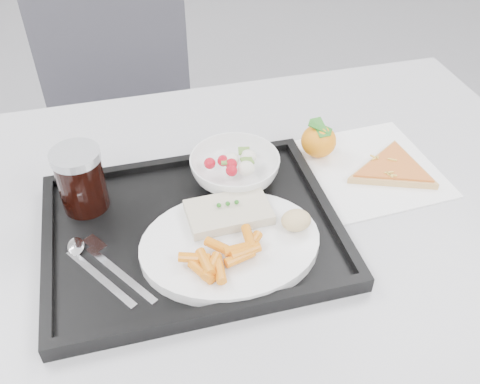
{
  "coord_description": "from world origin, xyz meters",
  "views": [
    {
      "loc": [
        -0.16,
        -0.34,
        1.35
      ],
      "look_at": [
        0.01,
        0.31,
        0.77
      ],
      "focal_mm": 40.0,
      "sensor_mm": 36.0,
      "label": 1
    }
  ],
  "objects_px": {
    "dinner_plate": "(230,244)",
    "salad_bowl": "(235,169)",
    "table": "(236,235)",
    "tray": "(192,231)",
    "tangerine": "(319,141)",
    "pizza_slice": "(393,169)",
    "cola_glass": "(81,179)",
    "chair": "(123,113)"
  },
  "relations": [
    {
      "from": "tray",
      "to": "cola_glass",
      "type": "xyz_separation_m",
      "value": [
        -0.16,
        0.1,
        0.06
      ]
    },
    {
      "from": "table",
      "to": "dinner_plate",
      "type": "bearing_deg",
      "value": -108.65
    },
    {
      "from": "dinner_plate",
      "to": "tangerine",
      "type": "distance_m",
      "value": 0.3
    },
    {
      "from": "tray",
      "to": "chair",
      "type": "bearing_deg",
      "value": 95.78
    },
    {
      "from": "tray",
      "to": "dinner_plate",
      "type": "relative_size",
      "value": 1.67
    },
    {
      "from": "tangerine",
      "to": "pizza_slice",
      "type": "distance_m",
      "value": 0.14
    },
    {
      "from": "dinner_plate",
      "to": "tray",
      "type": "bearing_deg",
      "value": 129.9
    },
    {
      "from": "chair",
      "to": "salad_bowl",
      "type": "bearing_deg",
      "value": -75.08
    },
    {
      "from": "table",
      "to": "tray",
      "type": "height_order",
      "value": "tray"
    },
    {
      "from": "chair",
      "to": "dinner_plate",
      "type": "relative_size",
      "value": 3.44
    },
    {
      "from": "tray",
      "to": "dinner_plate",
      "type": "bearing_deg",
      "value": -50.1
    },
    {
      "from": "chair",
      "to": "pizza_slice",
      "type": "bearing_deg",
      "value": -55.92
    },
    {
      "from": "table",
      "to": "tangerine",
      "type": "xyz_separation_m",
      "value": [
        0.18,
        0.1,
        0.1
      ]
    },
    {
      "from": "tray",
      "to": "pizza_slice",
      "type": "xyz_separation_m",
      "value": [
        0.38,
        0.06,
        0.0
      ]
    },
    {
      "from": "salad_bowl",
      "to": "tangerine",
      "type": "xyz_separation_m",
      "value": [
        0.17,
        0.04,
        -0.0
      ]
    },
    {
      "from": "table",
      "to": "cola_glass",
      "type": "relative_size",
      "value": 11.11
    },
    {
      "from": "pizza_slice",
      "to": "tangerine",
      "type": "bearing_deg",
      "value": 144.14
    },
    {
      "from": "dinner_plate",
      "to": "salad_bowl",
      "type": "xyz_separation_m",
      "value": [
        0.05,
        0.16,
        0.01
      ]
    },
    {
      "from": "dinner_plate",
      "to": "pizza_slice",
      "type": "height_order",
      "value": "dinner_plate"
    },
    {
      "from": "cola_glass",
      "to": "table",
      "type": "bearing_deg",
      "value": -11.59
    },
    {
      "from": "tray",
      "to": "salad_bowl",
      "type": "relative_size",
      "value": 2.96
    },
    {
      "from": "dinner_plate",
      "to": "salad_bowl",
      "type": "distance_m",
      "value": 0.16
    },
    {
      "from": "salad_bowl",
      "to": "cola_glass",
      "type": "distance_m",
      "value": 0.25
    },
    {
      "from": "cola_glass",
      "to": "pizza_slice",
      "type": "xyz_separation_m",
      "value": [
        0.53,
        -0.03,
        -0.06
      ]
    },
    {
      "from": "salad_bowl",
      "to": "tangerine",
      "type": "relative_size",
      "value": 1.84
    },
    {
      "from": "dinner_plate",
      "to": "salad_bowl",
      "type": "height_order",
      "value": "salad_bowl"
    },
    {
      "from": "dinner_plate",
      "to": "table",
      "type": "bearing_deg",
      "value": 71.35
    },
    {
      "from": "cola_glass",
      "to": "tray",
      "type": "bearing_deg",
      "value": -31.72
    },
    {
      "from": "tangerine",
      "to": "pizza_slice",
      "type": "bearing_deg",
      "value": -35.86
    },
    {
      "from": "dinner_plate",
      "to": "pizza_slice",
      "type": "xyz_separation_m",
      "value": [
        0.33,
        0.12,
        -0.01
      ]
    },
    {
      "from": "table",
      "to": "dinner_plate",
      "type": "distance_m",
      "value": 0.14
    },
    {
      "from": "cola_glass",
      "to": "pizza_slice",
      "type": "distance_m",
      "value": 0.54
    },
    {
      "from": "tray",
      "to": "table",
      "type": "bearing_deg",
      "value": 30.05
    },
    {
      "from": "table",
      "to": "pizza_slice",
      "type": "height_order",
      "value": "pizza_slice"
    },
    {
      "from": "tray",
      "to": "tangerine",
      "type": "distance_m",
      "value": 0.3
    },
    {
      "from": "table",
      "to": "salad_bowl",
      "type": "distance_m",
      "value": 0.12
    },
    {
      "from": "chair",
      "to": "dinner_plate",
      "type": "xyz_separation_m",
      "value": [
        0.12,
        -0.78,
        0.24
      ]
    },
    {
      "from": "table",
      "to": "salad_bowl",
      "type": "relative_size",
      "value": 7.89
    },
    {
      "from": "dinner_plate",
      "to": "cola_glass",
      "type": "relative_size",
      "value": 2.5
    },
    {
      "from": "tangerine",
      "to": "pizza_slice",
      "type": "relative_size",
      "value": 0.41
    },
    {
      "from": "chair",
      "to": "pizza_slice",
      "type": "relative_size",
      "value": 4.6
    },
    {
      "from": "chair",
      "to": "cola_glass",
      "type": "distance_m",
      "value": 0.7
    }
  ]
}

